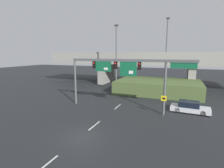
{
  "coord_description": "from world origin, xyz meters",
  "views": [
    {
      "loc": [
        7.78,
        -12.36,
        7.11
      ],
      "look_at": [
        0.0,
        7.16,
        3.48
      ],
      "focal_mm": 28.0,
      "sensor_mm": 36.0,
      "label": 1
    }
  ],
  "objects": [
    {
      "name": "ground_plane",
      "position": [
        0.0,
        0.0,
        0.0
      ],
      "size": [
        160.0,
        160.0,
        0.0
      ],
      "primitive_type": "plane",
      "color": "black"
    },
    {
      "name": "parked_sedan_near_right",
      "position": [
        9.01,
        10.37,
        0.64
      ],
      "size": [
        4.64,
        2.15,
        1.38
      ],
      "rotation": [
        0.0,
        0.0,
        -0.07
      ],
      "color": "silver",
      "rests_on": "ground"
    },
    {
      "name": "lane_markings",
      "position": [
        0.0,
        12.71,
        0.0
      ],
      "size": [
        0.14,
        36.76,
        0.01
      ],
      "color": "silver",
      "rests_on": "ground"
    },
    {
      "name": "highway_light_pole_near",
      "position": [
        4.79,
        23.85,
        7.33
      ],
      "size": [
        0.7,
        0.36,
        13.91
      ],
      "color": "#515456",
      "rests_on": "ground"
    },
    {
      "name": "grass_embankment",
      "position": [
        3.96,
        20.36,
        1.15
      ],
      "size": [
        14.71,
        9.63,
        2.3
      ],
      "color": "#4C6033",
      "rests_on": "ground"
    },
    {
      "name": "signal_gantry",
      "position": [
        1.04,
        8.4,
        5.25
      ],
      "size": [
        15.75,
        0.44,
        6.49
      ],
      "color": "#515456",
      "rests_on": "ground"
    },
    {
      "name": "highway_light_pole_far",
      "position": [
        -3.5,
        18.08,
        6.5
      ],
      "size": [
        0.7,
        0.36,
        12.26
      ],
      "color": "#515456",
      "rests_on": "ground"
    },
    {
      "name": "speed_limit_sign",
      "position": [
        6.15,
        7.51,
        1.64
      ],
      "size": [
        0.6,
        0.11,
        2.53
      ],
      "color": "#4C4C4C",
      "rests_on": "ground"
    },
    {
      "name": "overpass_bridge",
      "position": [
        0.0,
        27.8,
        5.36
      ],
      "size": [
        45.92,
        9.3,
        7.48
      ],
      "color": "gray",
      "rests_on": "ground"
    }
  ]
}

